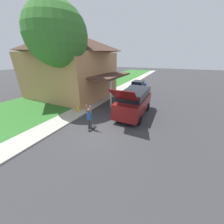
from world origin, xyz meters
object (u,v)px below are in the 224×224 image
object	(u,v)px
lawn_tree_near	(57,36)
car_down_street	(138,85)
skateboard	(92,128)
skateboarder	(89,117)
fire_hydrant	(78,109)
suv_parked	(134,102)

from	to	relation	value
lawn_tree_near	car_down_street	size ratio (longest dim) A/B	2.19
lawn_tree_near	skateboard	size ratio (longest dim) A/B	11.03
lawn_tree_near	car_down_street	xyz separation A→B (m)	(4.45, 10.96, -5.77)
skateboarder	lawn_tree_near	bearing A→B (deg)	150.38
car_down_street	skateboarder	size ratio (longest dim) A/B	2.23
car_down_street	skateboarder	xyz separation A→B (m)	(0.24, -13.63, 0.30)
lawn_tree_near	skateboard	xyz separation A→B (m)	(4.83, -2.59, -6.31)
fire_hydrant	lawn_tree_near	bearing A→B (deg)	159.86
suv_parked	car_down_street	size ratio (longest dim) A/B	1.43
car_down_street	skateboard	world-z (taller)	car_down_street
skateboard	skateboarder	bearing A→B (deg)	-152.60
lawn_tree_near	skateboard	world-z (taller)	lawn_tree_near
skateboarder	fire_hydrant	distance (m)	3.28
lawn_tree_near	skateboarder	bearing A→B (deg)	-29.62
skateboard	fire_hydrant	distance (m)	3.32
suv_parked	skateboarder	world-z (taller)	suv_parked
suv_parked	fire_hydrant	world-z (taller)	suv_parked
lawn_tree_near	fire_hydrant	xyz separation A→B (m)	(2.08, -0.76, -5.99)
suv_parked	fire_hydrant	bearing A→B (deg)	-157.48
skateboarder	fire_hydrant	bearing A→B (deg)	143.91
fire_hydrant	car_down_street	bearing A→B (deg)	78.53
suv_parked	skateboard	bearing A→B (deg)	-116.69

